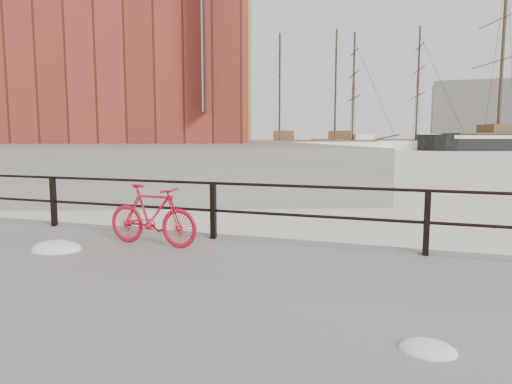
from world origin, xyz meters
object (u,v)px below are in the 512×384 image
Objects in this scene: workboat_near at (120,162)px; workboat_far at (134,156)px; schooner_left at (315,151)px; bicycle at (152,215)px; schooner_mid at (374,150)px.

workboat_far is (-7.17, 12.73, 0.00)m from workboat_near.
bicycle is at bearing -96.76° from schooner_left.
workboat_near reaches higher than bicycle.
schooner_mid is (-3.15, 80.11, -0.85)m from bicycle.
bicycle is at bearing -81.02° from workboat_near.
schooner_left is 41.65m from workboat_near.
workboat_far is (-28.08, 40.84, -0.85)m from bicycle.
schooner_mid is 54.95m from workboat_near.
schooner_left reaches higher than workboat_far.
schooner_mid is at bearing 43.48° from workboat_near.
workboat_far is (-16.36, -27.89, 0.00)m from schooner_left.
schooner_left is (-11.72, 68.73, -0.85)m from bicycle.
workboat_near is at bearing -118.70° from schooner_mid.
schooner_mid is at bearing 13.87° from workboat_far.
workboat_far is at bearing -132.25° from schooner_mid.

